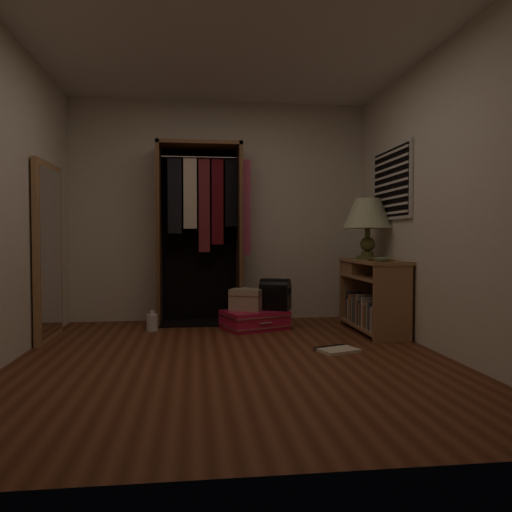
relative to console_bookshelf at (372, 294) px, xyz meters
name	(u,v)px	position (x,y,z in m)	size (l,w,h in m)	color
ground	(234,359)	(-1.54, -1.04, -0.40)	(4.00, 4.00, 0.00)	#5D2E1A
room_walls	(242,174)	(-1.46, -1.00, 1.10)	(3.52, 4.02, 2.60)	silver
console_bookshelf	(372,294)	(0.00, 0.00, 0.00)	(0.42, 1.12, 0.75)	#9A6F4A
open_wardrobe	(204,218)	(-1.74, 0.73, 0.82)	(1.05, 0.50, 2.05)	brown
floor_mirror	(48,252)	(-3.24, -0.04, 0.45)	(0.06, 0.80, 1.70)	tan
pink_suitcase	(255,320)	(-1.21, 0.26, -0.30)	(0.79, 0.68, 0.20)	#C81845
train_case	(247,299)	(-1.29, 0.30, -0.08)	(0.41, 0.36, 0.25)	tan
black_bag	(275,294)	(-0.98, 0.30, -0.02)	(0.37, 0.31, 0.34)	black
table_lamp	(368,215)	(0.00, 0.15, 0.83)	(0.65, 0.65, 0.65)	#4B5529
brass_tray	(381,260)	(0.00, -0.25, 0.36)	(0.32, 0.32, 0.01)	olive
ceramic_bowl	(382,260)	(-0.05, -0.39, 0.37)	(0.16, 0.16, 0.04)	#97B395
white_jug	(152,322)	(-2.29, 0.30, -0.30)	(0.15, 0.15, 0.22)	silver
floor_book	(336,350)	(-0.64, -0.87, -0.38)	(0.39, 0.35, 0.03)	#EEE3C8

